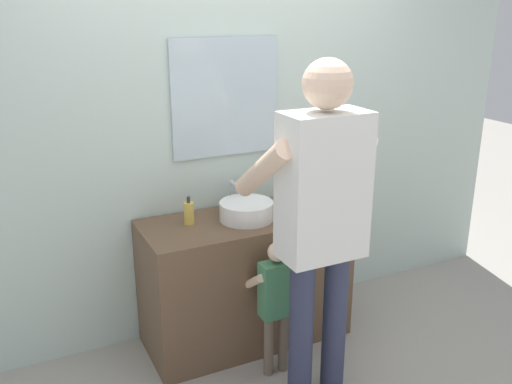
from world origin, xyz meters
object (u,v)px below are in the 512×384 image
(toothbrush_cup, at_px, (288,198))
(child_toddler, at_px, (276,297))
(soap_bottle, at_px, (189,213))
(adult_parent, at_px, (321,207))

(toothbrush_cup, bearing_deg, child_toddler, -125.04)
(soap_bottle, distance_m, child_toddler, 0.69)
(toothbrush_cup, relative_size, soap_bottle, 1.25)
(toothbrush_cup, xyz_separation_m, child_toddler, (-0.33, -0.47, -0.38))
(child_toddler, distance_m, adult_parent, 0.66)
(soap_bottle, relative_size, adult_parent, 0.09)
(toothbrush_cup, bearing_deg, soap_bottle, -179.85)
(soap_bottle, bearing_deg, child_toddler, -55.04)
(adult_parent, bearing_deg, toothbrush_cup, 72.71)
(toothbrush_cup, distance_m, child_toddler, 0.69)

